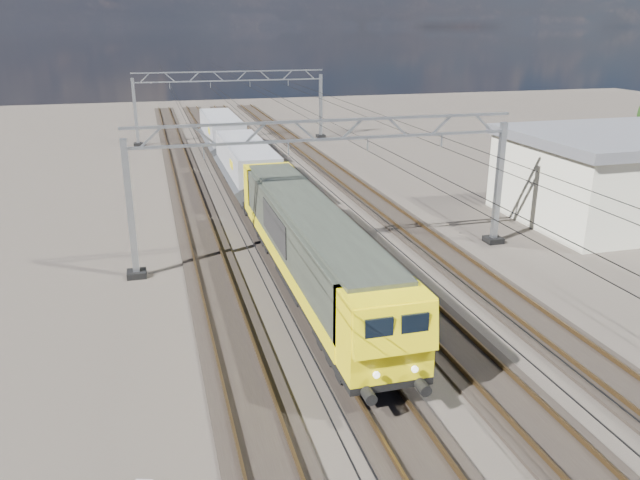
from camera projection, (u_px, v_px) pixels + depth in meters
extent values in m
plane|color=#29231E|center=(352.00, 288.00, 28.46)|extent=(160.00, 160.00, 0.00)
cube|color=black|center=(220.00, 301.00, 26.94)|extent=(2.60, 140.00, 0.12)
cube|color=brown|center=(203.00, 300.00, 26.71)|extent=(0.08, 140.00, 0.16)
cube|color=brown|center=(237.00, 296.00, 27.07)|extent=(0.08, 140.00, 0.16)
cube|color=black|center=(310.00, 291.00, 27.94)|extent=(2.60, 140.00, 0.12)
cube|color=brown|center=(294.00, 290.00, 27.71)|extent=(0.08, 140.00, 0.16)
cube|color=brown|center=(325.00, 286.00, 28.07)|extent=(0.08, 140.00, 0.16)
cube|color=black|center=(393.00, 282.00, 28.94)|extent=(2.60, 140.00, 0.12)
cube|color=brown|center=(379.00, 281.00, 28.71)|extent=(0.08, 140.00, 0.16)
cube|color=brown|center=(408.00, 277.00, 29.07)|extent=(0.08, 140.00, 0.16)
cube|color=black|center=(471.00, 274.00, 29.94)|extent=(2.60, 140.00, 0.12)
cube|color=brown|center=(458.00, 272.00, 29.71)|extent=(0.08, 140.00, 0.16)
cube|color=brown|center=(485.00, 269.00, 30.07)|extent=(0.08, 140.00, 0.16)
cube|color=#969CA3|center=(130.00, 210.00, 28.67)|extent=(0.30, 0.30, 6.60)
cube|color=#969CA3|center=(498.00, 184.00, 33.42)|extent=(0.30, 0.30, 6.60)
cube|color=black|center=(137.00, 274.00, 29.69)|extent=(0.90, 0.90, 0.30)
cube|color=black|center=(493.00, 240.00, 34.44)|extent=(0.90, 0.90, 0.30)
cube|color=#969CA3|center=(329.00, 120.00, 29.83)|extent=(19.30, 0.18, 0.12)
cube|color=#969CA3|center=(329.00, 139.00, 30.12)|extent=(19.30, 0.18, 0.12)
cube|color=#969CA3|center=(151.00, 138.00, 27.90)|extent=(1.03, 0.10, 0.94)
cube|color=#969CA3|center=(204.00, 135.00, 28.49)|extent=(1.03, 0.10, 0.94)
cube|color=#969CA3|center=(255.00, 133.00, 29.08)|extent=(1.03, 0.10, 0.94)
cube|color=#969CA3|center=(305.00, 131.00, 29.68)|extent=(1.03, 0.10, 0.94)
cube|color=#969CA3|center=(352.00, 129.00, 30.27)|extent=(1.03, 0.10, 0.94)
cube|color=#969CA3|center=(398.00, 127.00, 30.86)|extent=(1.03, 0.10, 0.94)
cube|color=#969CA3|center=(442.00, 125.00, 31.46)|extent=(1.03, 0.10, 0.94)
cube|color=#969CA3|center=(484.00, 123.00, 32.05)|extent=(1.03, 0.10, 0.94)
cube|color=#969CA3|center=(204.00, 152.00, 28.72)|extent=(0.06, 0.06, 0.65)
cube|color=#969CA3|center=(288.00, 148.00, 29.72)|extent=(0.06, 0.06, 0.65)
cube|color=#969CA3|center=(368.00, 144.00, 30.72)|extent=(0.06, 0.06, 0.65)
cube|color=#969CA3|center=(442.00, 140.00, 31.72)|extent=(0.06, 0.06, 0.65)
cube|color=#969CA3|center=(135.00, 112.00, 61.52)|extent=(0.30, 0.30, 6.60)
cube|color=#969CA3|center=(321.00, 106.00, 66.26)|extent=(0.30, 0.30, 6.60)
cube|color=black|center=(138.00, 144.00, 62.54)|extent=(0.90, 0.90, 0.30)
cube|color=black|center=(321.00, 136.00, 67.29)|extent=(0.90, 0.90, 0.30)
cube|color=#969CA3|center=(230.00, 71.00, 62.68)|extent=(19.30, 0.18, 0.12)
cube|color=#969CA3|center=(230.00, 81.00, 62.97)|extent=(19.30, 0.18, 0.12)
cube|color=#969CA3|center=(145.00, 78.00, 60.74)|extent=(1.03, 0.10, 0.94)
cube|color=#969CA3|center=(170.00, 77.00, 61.34)|extent=(1.03, 0.10, 0.94)
cube|color=#969CA3|center=(194.00, 77.00, 61.93)|extent=(1.03, 0.10, 0.94)
cube|color=#969CA3|center=(218.00, 76.00, 62.53)|extent=(1.03, 0.10, 0.94)
cube|color=#969CA3|center=(242.00, 76.00, 63.12)|extent=(1.03, 0.10, 0.94)
cube|color=#969CA3|center=(265.00, 75.00, 63.71)|extent=(1.03, 0.10, 0.94)
cube|color=#969CA3|center=(287.00, 75.00, 64.31)|extent=(1.03, 0.10, 0.94)
cube|color=#969CA3|center=(310.00, 75.00, 64.90)|extent=(1.03, 0.10, 0.94)
cube|color=#969CA3|center=(170.00, 85.00, 61.57)|extent=(0.06, 0.06, 0.65)
cube|color=#969CA3|center=(210.00, 84.00, 62.57)|extent=(0.06, 0.06, 0.65)
cube|color=#969CA3|center=(250.00, 84.00, 63.57)|extent=(0.06, 0.06, 0.65)
cube|color=#969CA3|center=(288.00, 83.00, 64.57)|extent=(0.06, 0.06, 0.65)
cylinder|color=black|center=(197.00, 144.00, 32.48)|extent=(0.03, 140.00, 0.03)
cylinder|color=black|center=(196.00, 135.00, 32.32)|extent=(0.03, 140.00, 0.03)
cylinder|color=black|center=(272.00, 141.00, 33.48)|extent=(0.03, 140.00, 0.03)
cylinder|color=black|center=(272.00, 131.00, 33.32)|extent=(0.03, 140.00, 0.03)
cylinder|color=black|center=(343.00, 137.00, 34.48)|extent=(0.03, 140.00, 0.03)
cylinder|color=black|center=(343.00, 128.00, 34.32)|extent=(0.03, 140.00, 0.03)
cylinder|color=black|center=(410.00, 134.00, 35.48)|extent=(0.03, 140.00, 0.03)
cylinder|color=black|center=(411.00, 125.00, 35.32)|extent=(0.03, 140.00, 0.03)
cube|color=black|center=(355.00, 344.00, 21.89)|extent=(2.20, 3.60, 0.60)
cube|color=black|center=(279.00, 232.00, 33.75)|extent=(2.20, 3.60, 0.60)
cube|color=black|center=(309.00, 268.00, 27.69)|extent=(2.65, 20.00, 0.25)
cube|color=black|center=(309.00, 276.00, 27.82)|extent=(2.20, 4.50, 0.75)
cube|color=#2C3129|center=(309.00, 238.00, 27.23)|extent=(2.65, 17.00, 2.60)
cube|color=#FFE80D|center=(279.00, 262.00, 27.22)|extent=(0.04, 17.00, 0.60)
cube|color=#FFE80D|center=(338.00, 257.00, 27.89)|extent=(0.04, 17.00, 0.60)
cube|color=black|center=(274.00, 226.00, 27.69)|extent=(0.05, 5.00, 1.40)
cube|color=black|center=(332.00, 221.00, 28.37)|extent=(0.05, 5.00, 1.40)
cube|color=#2C3129|center=(309.00, 208.00, 26.79)|extent=(2.25, 18.00, 0.15)
cube|color=#FFE80D|center=(383.00, 331.00, 18.93)|extent=(2.65, 1.80, 2.60)
cube|color=#FFE80D|center=(396.00, 330.00, 17.90)|extent=(2.60, 0.46, 1.52)
cube|color=black|center=(379.00, 330.00, 17.64)|extent=(0.85, 0.08, 0.75)
cube|color=black|center=(415.00, 326.00, 17.92)|extent=(0.85, 0.08, 0.75)
cylinder|color=black|center=(369.00, 396.00, 18.08)|extent=(0.36, 0.50, 0.36)
cylinder|color=black|center=(423.00, 387.00, 18.50)|extent=(0.36, 0.50, 0.36)
cylinder|color=white|center=(376.00, 375.00, 18.04)|extent=(0.20, 0.08, 0.20)
cylinder|color=white|center=(415.00, 369.00, 18.34)|extent=(0.20, 0.08, 0.20)
cube|color=#FFE80D|center=(269.00, 189.00, 35.54)|extent=(2.65, 1.80, 2.60)
cube|color=#FFE80D|center=(266.00, 177.00, 36.24)|extent=(2.60, 0.46, 1.52)
cube|color=black|center=(256.00, 175.00, 36.16)|extent=(0.85, 0.08, 0.75)
cube|color=black|center=(275.00, 174.00, 36.44)|extent=(0.85, 0.08, 0.75)
cylinder|color=black|center=(252.00, 208.00, 36.87)|extent=(0.36, 0.50, 0.36)
cylinder|color=black|center=(280.00, 206.00, 37.30)|extent=(0.36, 0.50, 0.36)
cylinder|color=white|center=(256.00, 198.00, 36.65)|extent=(0.20, 0.08, 0.20)
cylinder|color=white|center=(276.00, 197.00, 36.95)|extent=(0.20, 0.08, 0.20)
cube|color=black|center=(258.00, 201.00, 39.87)|extent=(2.20, 2.60, 0.55)
cube|color=black|center=(238.00, 172.00, 48.08)|extent=(2.20, 2.60, 0.55)
cube|color=black|center=(247.00, 180.00, 43.86)|extent=(2.40, 13.00, 0.20)
cube|color=gray|center=(246.00, 156.00, 43.30)|extent=(2.80, 12.00, 1.80)
cube|color=#43464A|center=(233.00, 174.00, 43.47)|extent=(1.48, 12.00, 1.36)
cube|color=#43464A|center=(260.00, 173.00, 43.95)|extent=(1.48, 12.00, 1.36)
cube|color=#FFE80D|center=(231.00, 164.00, 40.18)|extent=(0.04, 1.20, 0.50)
cube|color=black|center=(229.00, 159.00, 52.83)|extent=(2.20, 2.60, 0.55)
cube|color=black|center=(217.00, 141.00, 61.04)|extent=(2.20, 2.60, 0.55)
cube|color=black|center=(222.00, 145.00, 56.82)|extent=(2.40, 13.00, 0.20)
cube|color=gray|center=(221.00, 126.00, 56.26)|extent=(2.80, 12.00, 1.80)
cube|color=#43464A|center=(212.00, 140.00, 56.43)|extent=(1.48, 12.00, 1.36)
cube|color=#43464A|center=(233.00, 140.00, 56.90)|extent=(1.48, 12.00, 1.36)
cube|color=#FFE80D|center=(209.00, 131.00, 53.14)|extent=(0.04, 1.20, 0.50)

